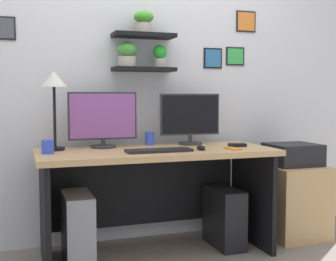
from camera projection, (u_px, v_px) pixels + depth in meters
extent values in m
plane|color=gray|center=(157.00, 254.00, 3.14)|extent=(8.00, 8.00, 0.00)
cube|color=silver|center=(140.00, 66.00, 3.45)|extent=(4.40, 0.04, 2.70)
cube|color=black|center=(144.00, 69.00, 3.34)|extent=(0.47, 0.20, 0.03)
cube|color=black|center=(144.00, 35.00, 3.32)|extent=(0.47, 0.20, 0.03)
cylinder|color=#B2A899|center=(144.00, 28.00, 3.32)|extent=(0.11, 0.11, 0.08)
ellipsoid|color=green|center=(144.00, 17.00, 3.31)|extent=(0.15, 0.15, 0.09)
cylinder|color=#B2A899|center=(127.00, 62.00, 3.30)|extent=(0.13, 0.13, 0.08)
ellipsoid|color=green|center=(127.00, 49.00, 3.29)|extent=(0.15, 0.15, 0.11)
cylinder|color=#B2A899|center=(160.00, 63.00, 3.38)|extent=(0.10, 0.10, 0.07)
ellipsoid|color=green|center=(160.00, 52.00, 3.37)|extent=(0.10, 0.10, 0.10)
cube|color=black|center=(246.00, 22.00, 3.70)|extent=(0.18, 0.02, 0.17)
cube|color=orange|center=(246.00, 21.00, 3.69)|extent=(0.15, 0.00, 0.15)
cube|color=black|center=(3.00, 28.00, 3.10)|extent=(0.16, 0.02, 0.16)
cube|color=#4C4C56|center=(3.00, 28.00, 3.09)|extent=(0.14, 0.00, 0.14)
cube|color=black|center=(213.00, 58.00, 3.63)|extent=(0.16, 0.02, 0.16)
cube|color=teal|center=(213.00, 58.00, 3.62)|extent=(0.14, 0.00, 0.14)
cube|color=black|center=(235.00, 56.00, 3.69)|extent=(0.17, 0.02, 0.15)
cube|color=green|center=(235.00, 56.00, 3.68)|extent=(0.14, 0.00, 0.13)
cube|color=tan|center=(157.00, 152.00, 3.09)|extent=(1.64, 0.68, 0.04)
cube|color=black|center=(45.00, 214.00, 2.87)|extent=(0.04, 0.62, 0.71)
cube|color=black|center=(252.00, 197.00, 3.36)|extent=(0.04, 0.62, 0.71)
cube|color=black|center=(145.00, 191.00, 3.40)|extent=(1.44, 0.02, 0.50)
cylinder|color=#2D2D33|center=(103.00, 147.00, 3.18)|extent=(0.18, 0.18, 0.02)
cylinder|color=#2D2D33|center=(103.00, 142.00, 3.17)|extent=(0.03, 0.03, 0.06)
cube|color=#2D2D33|center=(103.00, 116.00, 3.17)|extent=(0.49, 0.02, 0.34)
cube|color=#8C4C99|center=(103.00, 116.00, 3.16)|extent=(0.47, 0.00, 0.32)
cylinder|color=#2D2D33|center=(190.00, 143.00, 3.39)|extent=(0.18, 0.18, 0.02)
cylinder|color=#2D2D33|center=(190.00, 138.00, 3.39)|extent=(0.03, 0.03, 0.07)
cube|color=#2D2D33|center=(190.00, 114.00, 3.38)|extent=(0.48, 0.02, 0.31)
cube|color=black|center=(191.00, 114.00, 3.37)|extent=(0.45, 0.00, 0.29)
cube|color=black|center=(159.00, 150.00, 2.94)|extent=(0.44, 0.14, 0.02)
ellipsoid|color=black|center=(201.00, 148.00, 3.04)|extent=(0.06, 0.09, 0.03)
cylinder|color=black|center=(55.00, 149.00, 3.03)|extent=(0.13, 0.13, 0.02)
cylinder|color=black|center=(55.00, 117.00, 3.01)|extent=(0.02, 0.02, 0.41)
cone|color=silver|center=(54.00, 79.00, 2.99)|extent=(0.17, 0.17, 0.11)
cube|color=orange|center=(233.00, 149.00, 3.08)|extent=(0.08, 0.14, 0.01)
cylinder|color=blue|center=(48.00, 147.00, 2.85)|extent=(0.08, 0.08, 0.09)
cylinder|color=blue|center=(150.00, 138.00, 3.35)|extent=(0.07, 0.07, 0.10)
cube|color=black|center=(237.00, 145.00, 3.25)|extent=(0.13, 0.10, 0.02)
cube|color=tan|center=(292.00, 200.00, 3.55)|extent=(0.44, 0.50, 0.57)
cube|color=black|center=(293.00, 154.00, 3.52)|extent=(0.38, 0.34, 0.17)
cube|color=#99999E|center=(78.00, 229.00, 2.93)|extent=(0.18, 0.40, 0.48)
cube|color=black|center=(224.00, 217.00, 3.31)|extent=(0.18, 0.40, 0.43)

